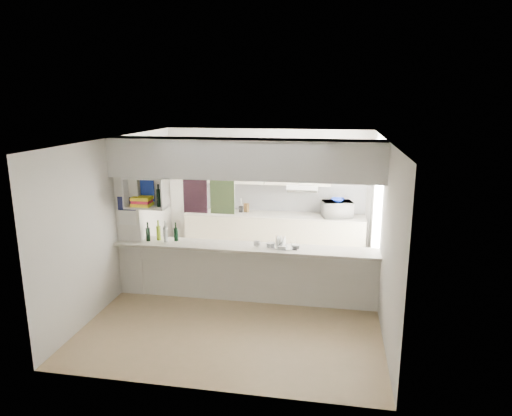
% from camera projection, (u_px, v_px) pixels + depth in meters
% --- Properties ---
extents(floor, '(4.80, 4.80, 0.00)m').
position_uv_depth(floor, '(245.00, 300.00, 7.42)').
color(floor, tan).
rests_on(floor, ground).
extents(ceiling, '(4.80, 4.80, 0.00)m').
position_uv_depth(ceiling, '(244.00, 139.00, 6.82)').
color(ceiling, white).
rests_on(ceiling, wall_back).
extents(wall_back, '(4.20, 0.00, 4.20)m').
position_uv_depth(wall_back, '(267.00, 192.00, 9.42)').
color(wall_back, silver).
rests_on(wall_back, floor).
extents(wall_left, '(0.00, 4.80, 4.80)m').
position_uv_depth(wall_left, '(119.00, 217.00, 7.47)').
color(wall_left, silver).
rests_on(wall_left, floor).
extents(wall_right, '(0.00, 4.80, 4.80)m').
position_uv_depth(wall_right, '(383.00, 229.00, 6.77)').
color(wall_right, silver).
rests_on(wall_right, floor).
extents(servery_partition, '(4.20, 0.50, 2.60)m').
position_uv_depth(servery_partition, '(233.00, 200.00, 7.06)').
color(servery_partition, silver).
rests_on(servery_partition, floor).
extents(cubby_shelf, '(0.65, 0.35, 0.50)m').
position_uv_depth(cubby_shelf, '(146.00, 194.00, 7.23)').
color(cubby_shelf, white).
rests_on(cubby_shelf, bulkhead).
extents(kitchen_run, '(3.60, 0.63, 2.24)m').
position_uv_depth(kitchen_run, '(273.00, 218.00, 9.25)').
color(kitchen_run, beige).
rests_on(kitchen_run, floor).
extents(microwave, '(0.65, 0.51, 0.31)m').
position_uv_depth(microwave, '(337.00, 209.00, 8.94)').
color(microwave, white).
rests_on(microwave, bench_top).
extents(bowl, '(0.25, 0.25, 0.06)m').
position_uv_depth(bowl, '(338.00, 200.00, 8.87)').
color(bowl, navy).
rests_on(bowl, microwave).
extents(dish_rack, '(0.39, 0.31, 0.19)m').
position_uv_depth(dish_rack, '(283.00, 243.00, 7.11)').
color(dish_rack, silver).
rests_on(dish_rack, breakfast_bar).
extents(cup, '(0.12, 0.12, 0.09)m').
position_uv_depth(cup, '(257.00, 244.00, 7.11)').
color(cup, white).
rests_on(cup, dish_rack).
extents(wine_bottles, '(0.52, 0.15, 0.35)m').
position_uv_depth(wine_bottles, '(162.00, 234.00, 7.43)').
color(wine_bottles, black).
rests_on(wine_bottles, breakfast_bar).
extents(plastic_tubs, '(0.52, 0.22, 0.07)m').
position_uv_depth(plastic_tubs, '(281.00, 246.00, 7.09)').
color(plastic_tubs, silver).
rests_on(plastic_tubs, breakfast_bar).
extents(utensil_jar, '(0.09, 0.09, 0.13)m').
position_uv_depth(utensil_jar, '(241.00, 209.00, 9.34)').
color(utensil_jar, black).
rests_on(utensil_jar, bench_top).
extents(knife_block, '(0.11, 0.10, 0.18)m').
position_uv_depth(knife_block, '(246.00, 208.00, 9.34)').
color(knife_block, '#51381B').
rests_on(knife_block, bench_top).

